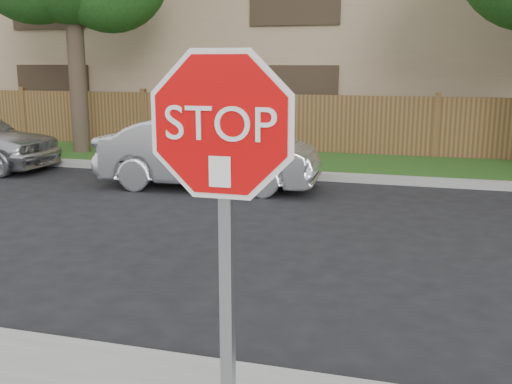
% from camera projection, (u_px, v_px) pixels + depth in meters
% --- Properties ---
extents(far_curb, '(70.00, 0.30, 0.15)m').
position_uv_depth(far_curb, '(434.00, 182.00, 12.03)').
color(far_curb, gray).
rests_on(far_curb, ground).
extents(grass_strip, '(70.00, 3.00, 0.12)m').
position_uv_depth(grass_strip, '(434.00, 169.00, 13.58)').
color(grass_strip, '#1E4714').
rests_on(grass_strip, ground).
extents(fence, '(70.00, 0.12, 1.60)m').
position_uv_depth(fence, '(436.00, 129.00, 14.92)').
color(fence, '#4F321C').
rests_on(fence, ground).
extents(apartment_building, '(35.20, 9.20, 7.20)m').
position_uv_depth(apartment_building, '(440.00, 28.00, 19.60)').
color(apartment_building, '#A18464').
rests_on(apartment_building, ground).
extents(stop_sign, '(1.01, 0.13, 2.55)m').
position_uv_depth(stop_sign, '(223.00, 190.00, 2.92)').
color(stop_sign, gray).
rests_on(stop_sign, sidewalk_near).
extents(sedan_left, '(4.37, 1.73, 1.41)m').
position_uv_depth(sedan_left, '(209.00, 152.00, 11.72)').
color(sedan_left, silver).
rests_on(sedan_left, ground).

